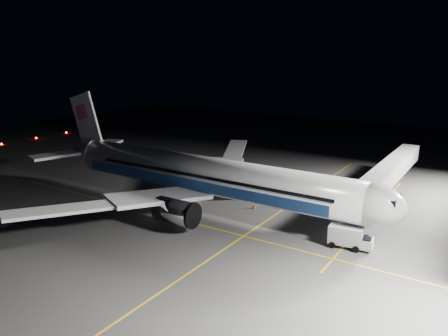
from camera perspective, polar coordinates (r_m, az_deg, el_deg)
ground at (r=67.22m, az=-2.21°, el=-5.29°), size 200.00×200.00×0.00m
guide_line_main at (r=62.36m, az=5.38°, el=-6.99°), size 0.25×80.00×0.01m
guide_line_cross at (r=62.74m, az=-5.39°, el=-6.85°), size 70.00×0.25×0.01m
guide_line_side at (r=67.30m, az=18.57°, el=-6.06°), size 0.25×40.00×0.01m
airliner at (r=66.23m, az=-3.02°, el=-0.92°), size 61.48×54.22×16.64m
jet_bridge at (r=73.45m, az=20.48°, el=-0.74°), size 3.60×34.40×6.30m
service_truck at (r=55.87m, az=16.13°, el=-8.63°), size 5.44×2.81×2.67m
baggage_tug at (r=77.23m, az=-3.31°, el=-1.99°), size 2.85×2.55×1.72m
safety_cone_a at (r=67.30m, az=3.96°, el=-4.99°), size 0.45×0.45×0.68m
safety_cone_b at (r=79.71m, az=-0.24°, el=-1.78°), size 0.43×0.43×0.65m
safety_cone_c at (r=72.19m, az=-1.73°, el=-3.63°), size 0.35×0.35×0.52m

